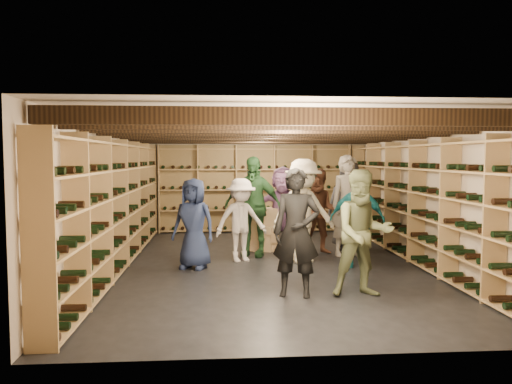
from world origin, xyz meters
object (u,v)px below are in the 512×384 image
object	(u,v)px
person_1	(296,232)
person_2	(363,233)
person_3	(303,211)
person_11	(283,208)
person_7	(349,205)
person_12	(349,206)
crate_stack_left	(265,229)
person_4	(357,220)
person_8	(320,211)
crate_loose	(275,244)
person_9	(241,220)
person_6	(194,223)
crate_stack_right	(261,238)
person_10	(253,206)

from	to	relation	value
person_1	person_2	bearing A→B (deg)	9.67
person_3	person_11	bearing A→B (deg)	83.22
person_1	person_7	distance (m)	3.00
person_3	person_12	size ratio (longest dim) A/B	1.03
crate_stack_left	person_1	bearing A→B (deg)	-87.86
person_4	person_7	world-z (taller)	person_7
person_2	person_8	distance (m)	2.96
crate_loose	person_3	xyz separation A→B (m)	(0.34, -1.32, 0.83)
crate_loose	person_3	size ratio (longest dim) A/B	0.27
person_4	person_9	distance (m)	2.02
person_8	person_9	xyz separation A→B (m)	(-1.54, -0.61, -0.07)
person_6	person_8	size ratio (longest dim) A/B	0.92
crate_stack_left	person_7	size ratio (longest dim) A/B	0.45
crate_stack_left	person_11	distance (m)	0.55
crate_stack_right	person_11	size ratio (longest dim) A/B	0.34
crate_loose	person_6	bearing A→B (deg)	-133.04
person_8	crate_stack_right	bearing A→B (deg)	170.94
crate_loose	crate_stack_right	bearing A→B (deg)	-151.39
person_4	person_12	xyz separation A→B (m)	(0.26, 1.56, 0.09)
person_4	person_8	bearing A→B (deg)	130.04
crate_stack_left	person_9	xyz separation A→B (m)	(-0.51, -1.00, 0.31)
crate_stack_left	person_3	xyz separation A→B (m)	(0.57, -1.15, 0.49)
person_6	person_7	bearing A→B (deg)	38.47
crate_stack_left	person_12	size ratio (longest dim) A/B	0.48
crate_stack_left	person_4	bearing A→B (deg)	-47.52
crate_stack_right	person_7	size ratio (longest dim) A/B	0.30
crate_loose	person_6	world-z (taller)	person_6
person_1	person_6	bearing A→B (deg)	143.39
person_2	person_7	world-z (taller)	person_7
person_12	person_2	bearing A→B (deg)	-83.43
crate_stack_right	person_11	distance (m)	0.73
crate_stack_left	person_11	size ratio (longest dim) A/B	0.51
person_12	person_11	bearing A→B (deg)	-161.88
person_8	person_10	xyz separation A→B (m)	(-1.30, -0.12, 0.12)
person_9	person_12	size ratio (longest dim) A/B	0.84
crate_stack_left	person_4	size ratio (longest dim) A/B	0.53
person_4	crate_loose	bearing A→B (deg)	145.92
crate_loose	crate_stack_left	bearing A→B (deg)	-143.64
person_10	person_7	bearing A→B (deg)	15.80
person_2	person_6	xyz separation A→B (m)	(-2.33, 1.85, -0.09)
crate_stack_right	person_12	size ratio (longest dim) A/B	0.33
person_4	person_7	size ratio (longest dim) A/B	0.84
person_7	person_11	bearing A→B (deg)	146.61
crate_loose	person_4	bearing A→B (deg)	-55.34
person_10	person_12	size ratio (longest dim) A/B	1.06
person_2	person_1	bearing A→B (deg)	174.67
crate_stack_left	person_2	world-z (taller)	person_2
person_7	person_8	xyz separation A→B (m)	(-0.50, 0.24, -0.13)
person_1	person_7	world-z (taller)	person_7
person_9	person_6	bearing A→B (deg)	-167.47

